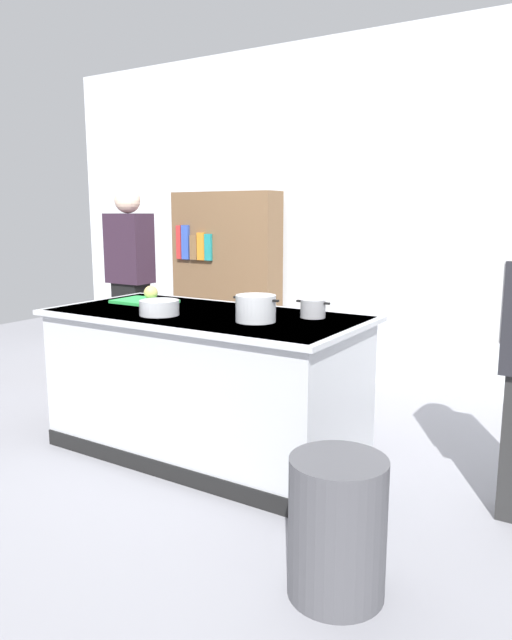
# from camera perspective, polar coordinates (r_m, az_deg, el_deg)

# --- Properties ---
(ground_plane) EXTENTS (10.00, 10.00, 0.00)m
(ground_plane) POSITION_cam_1_polar(r_m,az_deg,el_deg) (3.90, -4.79, -12.47)
(ground_plane) COLOR gray
(back_wall) EXTENTS (6.40, 0.12, 3.00)m
(back_wall) POSITION_cam_1_polar(r_m,az_deg,el_deg) (5.42, 8.62, 10.12)
(back_wall) COLOR silver
(back_wall) RESTS_ON ground_plane
(counter_island) EXTENTS (1.98, 0.98, 0.90)m
(counter_island) POSITION_cam_1_polar(r_m,az_deg,el_deg) (3.75, -4.90, -5.90)
(counter_island) COLOR #B7BABF
(counter_island) RESTS_ON ground_plane
(cutting_board) EXTENTS (0.40, 0.28, 0.02)m
(cutting_board) POSITION_cam_1_polar(r_m,az_deg,el_deg) (4.12, -10.69, 1.77)
(cutting_board) COLOR green
(cutting_board) RESTS_ON counter_island
(onion) EXTENTS (0.10, 0.10, 0.10)m
(onion) POSITION_cam_1_polar(r_m,az_deg,el_deg) (4.12, -10.10, 2.61)
(onion) COLOR tan
(onion) RESTS_ON cutting_board
(stock_pot) EXTENTS (0.29, 0.23, 0.15)m
(stock_pot) POSITION_cam_1_polar(r_m,az_deg,el_deg) (3.34, -0.02, 1.13)
(stock_pot) COLOR #B7BABF
(stock_pot) RESTS_ON counter_island
(sauce_pan) EXTENTS (0.21, 0.15, 0.11)m
(sauce_pan) POSITION_cam_1_polar(r_m,az_deg,el_deg) (3.49, 5.51, 1.11)
(sauce_pan) COLOR #99999E
(sauce_pan) RESTS_ON counter_island
(mixing_bowl) EXTENTS (0.24, 0.24, 0.09)m
(mixing_bowl) POSITION_cam_1_polar(r_m,az_deg,el_deg) (3.61, -9.29, 1.19)
(mixing_bowl) COLOR #B7BABF
(mixing_bowl) RESTS_ON counter_island
(trash_bin) EXTENTS (0.39, 0.39, 0.57)m
(trash_bin) POSITION_cam_1_polar(r_m,az_deg,el_deg) (2.49, 7.82, -19.17)
(trash_bin) COLOR #4C4C51
(trash_bin) RESTS_ON ground_plane
(person_guest) EXTENTS (0.38, 0.24, 1.72)m
(person_guest) POSITION_cam_1_polar(r_m,az_deg,el_deg) (5.32, -12.00, 3.65)
(person_guest) COLOR black
(person_guest) RESTS_ON ground_plane
(bookshelf) EXTENTS (1.10, 0.31, 1.70)m
(bookshelf) POSITION_cam_1_polar(r_m,az_deg,el_deg) (5.74, -2.90, 3.74)
(bookshelf) COLOR brown
(bookshelf) RESTS_ON ground_plane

